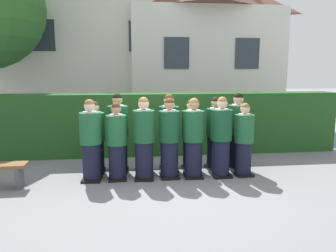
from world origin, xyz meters
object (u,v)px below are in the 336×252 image
at_px(student_front_row_3, 169,140).
at_px(student_rear_row_2, 144,138).
at_px(student_front_row_2, 144,140).
at_px(student_rear_row_0, 96,139).
at_px(student_front_row_4, 194,140).
at_px(student_front_row_0, 91,142).
at_px(student_front_row_5, 221,139).
at_px(student_rear_row_4, 191,137).
at_px(student_rear_row_5, 215,135).
at_px(student_rear_row_6, 237,133).
at_px(student_rear_row_3, 169,134).
at_px(student_front_row_6, 244,141).
at_px(student_rear_row_1, 118,135).
at_px(student_front_row_1, 117,143).

bearing_deg(student_front_row_3, student_rear_row_2, 134.09).
distance_m(student_front_row_2, student_rear_row_0, 1.17).
xyz_separation_m(student_front_row_2, student_front_row_4, (1.03, -0.01, -0.02)).
relative_size(student_front_row_0, student_front_row_5, 0.98).
bearing_deg(student_front_row_4, student_front_row_0, 179.12).
distance_m(student_front_row_0, student_front_row_4, 2.10).
height_order(student_front_row_4, student_rear_row_4, student_front_row_4).
bearing_deg(student_front_row_0, student_rear_row_5, 9.52).
height_order(student_rear_row_0, student_rear_row_5, student_rear_row_5).
height_order(student_front_row_5, student_rear_row_6, student_rear_row_6).
distance_m(student_front_row_5, student_rear_row_3, 1.17).
bearing_deg(student_front_row_0, student_front_row_3, 0.02).
distance_m(student_front_row_6, student_rear_row_3, 1.63).
relative_size(student_front_row_3, student_rear_row_1, 0.96).
bearing_deg(student_rear_row_6, student_rear_row_4, 179.12).
relative_size(student_front_row_5, student_rear_row_5, 1.03).
bearing_deg(student_rear_row_0, student_rear_row_3, -1.22).
xyz_separation_m(student_rear_row_2, student_rear_row_6, (2.10, -0.07, 0.08)).
bearing_deg(student_front_row_0, student_front_row_6, -0.76).
xyz_separation_m(student_rear_row_1, student_rear_row_3, (1.11, -0.05, -0.01)).
bearing_deg(student_front_row_3, student_rear_row_6, 15.26).
bearing_deg(student_front_row_2, student_rear_row_0, 151.89).
relative_size(student_rear_row_0, student_rear_row_5, 0.96).
xyz_separation_m(student_front_row_5, student_rear_row_0, (-2.64, 0.57, -0.06)).
height_order(student_front_row_4, student_rear_row_2, student_front_row_4).
bearing_deg(student_front_row_4, student_rear_row_4, 85.47).
bearing_deg(student_rear_row_3, student_front_row_5, -27.21).
relative_size(student_front_row_2, student_front_row_4, 1.02).
bearing_deg(student_rear_row_2, student_front_row_3, -45.91).
height_order(student_front_row_2, student_front_row_5, student_front_row_2).
bearing_deg(student_rear_row_5, student_front_row_2, -163.57).
height_order(student_rear_row_0, student_rear_row_3, student_rear_row_3).
bearing_deg(student_front_row_4, student_rear_row_6, 23.19).
height_order(student_front_row_5, student_rear_row_4, student_front_row_5).
relative_size(student_front_row_1, student_rear_row_5, 0.96).
distance_m(student_front_row_0, student_rear_row_6, 3.23).
distance_m(student_rear_row_2, student_rear_row_5, 1.59).
bearing_deg(student_front_row_1, student_rear_row_1, 88.55).
xyz_separation_m(student_rear_row_3, student_rear_row_4, (0.49, -0.03, -0.06)).
height_order(student_rear_row_2, student_rear_row_5, student_rear_row_5).
height_order(student_front_row_2, student_rear_row_6, student_rear_row_6).
xyz_separation_m(student_rear_row_2, student_rear_row_3, (0.55, -0.03, 0.07)).
bearing_deg(student_rear_row_4, student_rear_row_5, -0.25).
distance_m(student_front_row_0, student_rear_row_2, 1.21).
relative_size(student_front_row_1, student_rear_row_3, 0.93).
height_order(student_rear_row_1, student_rear_row_4, student_rear_row_1).
height_order(student_front_row_3, student_rear_row_6, student_rear_row_6).
height_order(student_front_row_3, student_rear_row_2, student_front_row_3).
bearing_deg(student_rear_row_1, student_front_row_0, -134.62).
bearing_deg(student_front_row_5, student_front_row_4, 178.40).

